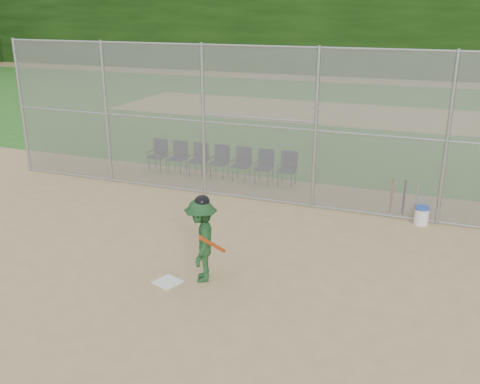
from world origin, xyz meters
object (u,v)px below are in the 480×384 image
(chair_0, at_px, (158,156))
(batter_at_plate, at_px, (201,240))
(water_cooler, at_px, (421,216))
(home_plate, at_px, (168,282))

(chair_0, bearing_deg, batter_at_plate, -54.17)
(water_cooler, bearing_deg, chair_0, 168.30)
(home_plate, height_order, chair_0, chair_0)
(batter_at_plate, distance_m, chair_0, 7.34)
(batter_at_plate, xyz_separation_m, water_cooler, (3.65, 4.30, -0.59))
(batter_at_plate, bearing_deg, water_cooler, 49.65)
(chair_0, bearing_deg, home_plate, -59.26)
(home_plate, distance_m, water_cooler, 6.27)
(water_cooler, height_order, chair_0, chair_0)
(home_plate, distance_m, batter_at_plate, 1.03)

